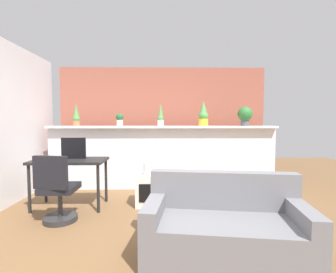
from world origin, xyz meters
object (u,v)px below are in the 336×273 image
object	(u,v)px
vase_on_shelf	(146,169)
potted_plant_1	(120,119)
potted_plant_0	(76,116)
potted_plant_2	(161,116)
tv_monitor	(74,148)
side_cube_shelf	(149,190)
couch	(225,228)
office_chair	(57,194)
potted_plant_4	(245,115)
potted_plant_3	(203,115)
desk	(70,165)

from	to	relation	value
vase_on_shelf	potted_plant_1	bearing A→B (deg)	121.15
potted_plant_0	potted_plant_2	distance (m)	1.64
potted_plant_1	tv_monitor	bearing A→B (deg)	-122.58
side_cube_shelf	couch	size ratio (longest dim) A/B	0.30
office_chair	couch	xyz separation A→B (m)	(2.01, -0.85, -0.11)
couch	potted_plant_0	bearing A→B (deg)	132.84
potted_plant_0	potted_plant_4	distance (m)	3.30
office_chair	side_cube_shelf	xyz separation A→B (m)	(1.17, 0.67, -0.14)
potted_plant_0	couch	bearing A→B (deg)	-47.16
potted_plant_2	couch	xyz separation A→B (m)	(0.66, -2.47, -1.15)
tv_monitor	potted_plant_4	bearing A→B (deg)	17.36
tv_monitor	office_chair	size ratio (longest dim) A/B	0.42
potted_plant_0	potted_plant_3	distance (m)	2.48
potted_plant_4	desk	bearing A→B (deg)	-161.49
side_cube_shelf	couch	bearing A→B (deg)	-61.02
office_chair	desk	bearing A→B (deg)	95.60
potted_plant_4	desk	world-z (taller)	potted_plant_4
potted_plant_1	desk	world-z (taller)	potted_plant_1
potted_plant_4	office_chair	bearing A→B (deg)	-151.42
potted_plant_1	vase_on_shelf	world-z (taller)	potted_plant_1
potted_plant_1	potted_plant_2	size ratio (longest dim) A/B	0.56
potted_plant_0	desk	world-z (taller)	potted_plant_0
potted_plant_1	desk	bearing A→B (deg)	-122.05
potted_plant_3	desk	world-z (taller)	potted_plant_3
potted_plant_3	tv_monitor	bearing A→B (deg)	-156.95
potted_plant_1	office_chair	bearing A→B (deg)	-109.16
potted_plant_4	couch	size ratio (longest dim) A/B	0.23
desk	vase_on_shelf	world-z (taller)	desk
desk	office_chair	bearing A→B (deg)	-84.40
desk	vase_on_shelf	xyz separation A→B (m)	(1.19, 0.02, -0.07)
potted_plant_2	couch	world-z (taller)	potted_plant_2
potted_plant_3	potted_plant_4	xyz separation A→B (m)	(0.83, 0.01, -0.00)
potted_plant_4	couch	world-z (taller)	potted_plant_4
potted_plant_2	vase_on_shelf	world-z (taller)	potted_plant_2
tv_monitor	side_cube_shelf	size ratio (longest dim) A/B	0.76
tv_monitor	vase_on_shelf	xyz separation A→B (m)	(1.15, -0.06, -0.32)
side_cube_shelf	couch	distance (m)	1.73
potted_plant_1	office_chair	world-z (taller)	potted_plant_1
potted_plant_4	potted_plant_0	bearing A→B (deg)	-179.91
potted_plant_3	office_chair	bearing A→B (deg)	-143.25
potted_plant_1	potted_plant_2	xyz separation A→B (m)	(0.79, 0.03, 0.06)
tv_monitor	potted_plant_3	bearing A→B (deg)	23.05
tv_monitor	couch	xyz separation A→B (m)	(2.03, -1.54, -0.63)
potted_plant_3	potted_plant_4	bearing A→B (deg)	0.63
potted_plant_2	vase_on_shelf	xyz separation A→B (m)	(-0.21, -0.99, -0.84)
office_chair	vase_on_shelf	xyz separation A→B (m)	(1.13, 0.63, 0.20)
potted_plant_2	potted_plant_4	bearing A→B (deg)	0.53
desk	potted_plant_0	bearing A→B (deg)	102.98
potted_plant_1	side_cube_shelf	size ratio (longest dim) A/B	0.49
potted_plant_3	vase_on_shelf	bearing A→B (deg)	-136.61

